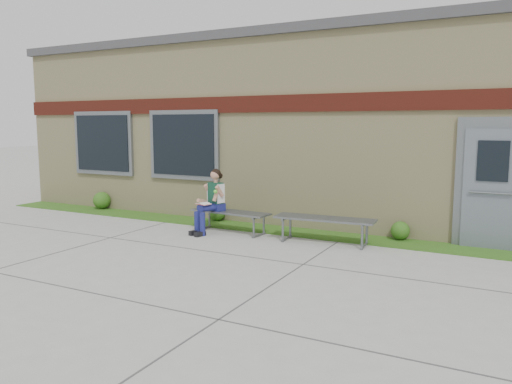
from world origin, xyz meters
The scene contains 9 objects.
ground centered at (0.00, 0.00, 0.00)m, with size 80.00×80.00×0.00m, color #9E9E99.
grass_strip centered at (0.00, 2.60, 0.01)m, with size 16.00×0.80×0.02m, color #265516.
school_building centered at (0.00, 5.99, 2.10)m, with size 16.20×6.22×4.20m.
bench_left centered at (-1.20, 2.00, 0.34)m, with size 1.71×0.59×0.44m.
bench_right centered at (0.80, 2.00, 0.37)m, with size 1.87×0.64×0.48m.
girl centered at (-1.53, 1.81, 0.67)m, with size 0.51×0.81×1.29m.
shrub_west centered at (-5.53, 2.85, 0.24)m, with size 0.44×0.44×0.44m, color #265516.
shrub_mid centered at (-2.04, 2.85, 0.21)m, with size 0.39×0.39×0.39m, color #265516.
shrub_east centered at (2.00, 2.85, 0.19)m, with size 0.35×0.35×0.35m, color #265516.
Camera 1 is at (3.84, -6.54, 2.17)m, focal length 35.00 mm.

